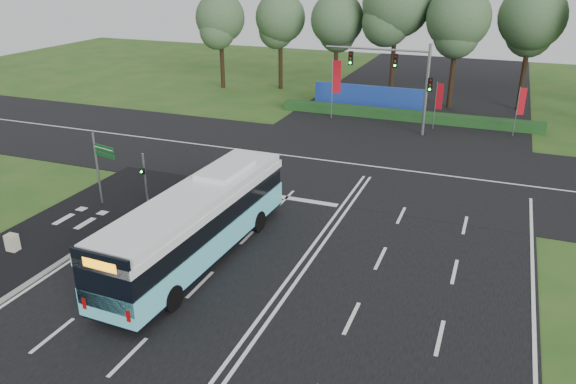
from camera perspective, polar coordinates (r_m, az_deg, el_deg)
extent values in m
plane|color=#254F1A|center=(27.02, 2.51, -5.57)|extent=(120.00, 120.00, 0.00)
cube|color=black|center=(27.01, 2.51, -5.53)|extent=(20.00, 120.00, 0.04)
cube|color=black|center=(37.63, 8.47, 2.58)|extent=(120.00, 14.00, 0.05)
cube|color=black|center=(30.78, -22.10, -3.58)|extent=(5.00, 18.00, 0.06)
cube|color=gray|center=(29.26, -18.63, -4.37)|extent=(0.25, 18.00, 0.12)
cube|color=#63D7E5|center=(25.80, -9.03, -4.49)|extent=(3.09, 12.64, 1.15)
cube|color=black|center=(26.04, -8.96, -5.52)|extent=(3.06, 12.57, 0.31)
cube|color=black|center=(25.34, -9.17, -2.38)|extent=(2.98, 12.44, 0.99)
cube|color=white|center=(25.09, -9.26, -1.09)|extent=(3.09, 12.64, 0.37)
cube|color=white|center=(24.94, -9.31, -0.32)|extent=(3.02, 12.13, 0.37)
cube|color=white|center=(26.90, -6.39, 2.29)|extent=(1.79, 3.20, 0.26)
cube|color=black|center=(21.01, -18.28, -8.75)|extent=(2.54, 0.22, 2.30)
cube|color=orange|center=(20.63, -18.60, -7.05)|extent=(1.46, 0.12, 0.37)
cylinder|color=black|center=(29.34, -7.34, -2.17)|extent=(0.33, 1.10, 1.09)
cylinder|color=black|center=(28.26, -3.03, -3.02)|extent=(0.33, 1.10, 1.09)
cylinder|color=black|center=(23.98, -16.54, -9.02)|extent=(0.33, 1.10, 1.09)
cylinder|color=black|center=(22.64, -11.64, -10.53)|extent=(0.33, 1.10, 1.09)
cylinder|color=gray|center=(31.82, -14.29, 1.21)|extent=(0.12, 0.12, 3.04)
cube|color=black|center=(31.49, -14.57, 2.06)|extent=(0.27, 0.21, 0.35)
sphere|color=#19F233|center=(31.41, -14.67, 2.00)|extent=(0.12, 0.12, 0.12)
cylinder|color=gray|center=(32.53, -18.77, 2.20)|extent=(0.12, 0.12, 4.15)
cube|color=#0B4218|center=(31.51, -18.20, 4.23)|extent=(1.53, 0.41, 0.31)
cube|color=#0B4218|center=(31.62, -18.12, 3.61)|extent=(1.53, 0.41, 0.23)
cube|color=white|center=(31.49, -18.24, 4.21)|extent=(1.41, 0.34, 0.04)
cube|color=beige|center=(29.39, -26.22, -4.67)|extent=(0.52, 0.44, 0.87)
cylinder|color=gray|center=(48.39, 4.50, 10.35)|extent=(0.08, 0.08, 5.09)
cube|color=#A60E18|center=(48.16, 4.99, 11.59)|extent=(0.67, 0.21, 2.71)
cylinder|color=gray|center=(46.69, 14.72, 8.46)|extent=(0.06, 0.06, 3.85)
cube|color=#A60E18|center=(46.43, 15.15, 9.37)|extent=(0.51, 0.15, 2.05)
cylinder|color=gray|center=(46.63, 22.19, 7.53)|extent=(0.06, 0.06, 3.89)
cube|color=#A60E18|center=(46.54, 22.68, 8.48)|extent=(0.51, 0.20, 2.07)
cylinder|color=gray|center=(44.43, 13.87, 9.94)|extent=(0.24, 0.24, 7.00)
cylinder|color=gray|center=(44.60, 9.00, 14.15)|extent=(8.00, 0.16, 0.16)
cube|color=black|center=(44.42, 10.87, 12.95)|extent=(0.32, 0.28, 1.05)
cube|color=black|center=(45.19, 6.40, 13.36)|extent=(0.32, 0.28, 1.05)
cube|color=black|center=(44.29, 14.25, 10.53)|extent=(0.32, 0.28, 1.05)
cube|color=#163D19|center=(49.27, 11.91, 7.60)|extent=(22.00, 1.20, 0.80)
cube|color=navy|center=(52.24, 8.10, 9.49)|extent=(10.00, 0.30, 2.20)
cylinder|color=black|center=(60.92, -6.73, 13.64)|extent=(0.44, 0.44, 6.85)
sphere|color=#375431|center=(60.46, -6.90, 17.19)|extent=(5.05, 5.05, 5.05)
cylinder|color=black|center=(60.11, -0.77, 13.69)|extent=(0.44, 0.44, 6.89)
sphere|color=#375431|center=(59.64, -0.79, 17.30)|extent=(5.07, 5.07, 5.07)
cylinder|color=black|center=(57.30, 4.89, 13.21)|extent=(0.44, 0.44, 6.97)
sphere|color=#375431|center=(56.80, 5.03, 17.05)|extent=(5.14, 5.14, 5.14)
cylinder|color=black|center=(55.59, 10.64, 13.48)|extent=(0.44, 0.44, 8.59)
sphere|color=#375431|center=(55.07, 11.01, 18.35)|extent=(6.33, 6.33, 6.33)
cylinder|color=black|center=(53.90, 16.41, 12.15)|extent=(0.44, 0.44, 7.60)
sphere|color=#375431|center=(53.37, 16.92, 16.58)|extent=(5.60, 5.60, 5.60)
cylinder|color=black|center=(55.14, 22.89, 11.61)|extent=(0.44, 0.44, 7.74)
sphere|color=#375431|center=(54.62, 23.58, 15.99)|extent=(5.71, 5.71, 5.71)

